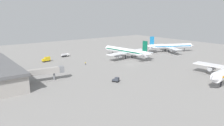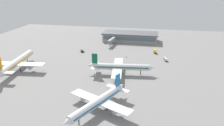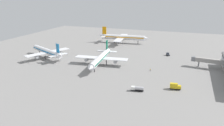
{
  "view_description": "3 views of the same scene",
  "coord_description": "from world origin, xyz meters",
  "px_view_note": "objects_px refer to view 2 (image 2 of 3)",
  "views": [
    {
      "loc": [
        102.87,
        -91.21,
        32.54
      ],
      "look_at": [
        -0.14,
        -13.46,
        2.96
      ],
      "focal_mm": 34.74,
      "sensor_mm": 36.0,
      "label": 1
    },
    {
      "loc": [
        -38.93,
        149.31,
        60.46
      ],
      "look_at": [
        -10.54,
        5.46,
        4.82
      ],
      "focal_mm": 34.79,
      "sensor_mm": 36.0,
      "label": 2
    },
    {
      "loc": [
        -147.42,
        -43.22,
        47.52
      ],
      "look_at": [
        -20.31,
        3.29,
        3.48
      ],
      "focal_mm": 33.92,
      "sensor_mm": 36.0,
      "label": 3
    }
  ],
  "objects_px": {
    "airplane_at_gate": "(120,67)",
    "baggage_tug": "(82,51)",
    "ground_crew_worker": "(126,57)",
    "catering_truck": "(155,51)",
    "airplane_taxiing": "(16,62)",
    "airplane_distant": "(98,102)",
    "fuel_truck": "(166,59)"
  },
  "relations": [
    {
      "from": "airplane_at_gate",
      "to": "ground_crew_worker",
      "type": "bearing_deg",
      "value": 83.46
    },
    {
      "from": "airplane_at_gate",
      "to": "catering_truck",
      "type": "relative_size",
      "value": 8.15
    },
    {
      "from": "ground_crew_worker",
      "to": "fuel_truck",
      "type": "bearing_deg",
      "value": -137.79
    },
    {
      "from": "fuel_truck",
      "to": "baggage_tug",
      "type": "bearing_deg",
      "value": -103.71
    },
    {
      "from": "ground_crew_worker",
      "to": "catering_truck",
      "type": "bearing_deg",
      "value": -100.08
    },
    {
      "from": "fuel_truck",
      "to": "baggage_tug",
      "type": "xyz_separation_m",
      "value": [
        73.4,
        -7.6,
        -0.23
      ]
    },
    {
      "from": "airplane_at_gate",
      "to": "baggage_tug",
      "type": "bearing_deg",
      "value": 128.03
    },
    {
      "from": "catering_truck",
      "to": "fuel_truck",
      "type": "height_order",
      "value": "catering_truck"
    },
    {
      "from": "airplane_taxiing",
      "to": "airplane_distant",
      "type": "bearing_deg",
      "value": -125.22
    },
    {
      "from": "catering_truck",
      "to": "airplane_taxiing",
      "type": "bearing_deg",
      "value": 114.69
    },
    {
      "from": "airplane_distant",
      "to": "fuel_truck",
      "type": "height_order",
      "value": "airplane_distant"
    },
    {
      "from": "airplane_at_gate",
      "to": "baggage_tug",
      "type": "height_order",
      "value": "airplane_at_gate"
    },
    {
      "from": "airplane_at_gate",
      "to": "airplane_taxiing",
      "type": "xyz_separation_m",
      "value": [
        73.97,
        7.18,
        0.59
      ]
    },
    {
      "from": "airplane_distant",
      "to": "catering_truck",
      "type": "xyz_separation_m",
      "value": [
        -26.47,
        -99.11,
        -3.31
      ]
    },
    {
      "from": "airplane_at_gate",
      "to": "airplane_distant",
      "type": "distance_m",
      "value": 46.99
    },
    {
      "from": "airplane_taxiing",
      "to": "baggage_tug",
      "type": "height_order",
      "value": "airplane_taxiing"
    },
    {
      "from": "catering_truck",
      "to": "airplane_distant",
      "type": "bearing_deg",
      "value": 158.36
    },
    {
      "from": "catering_truck",
      "to": "baggage_tug",
      "type": "bearing_deg",
      "value": 92.49
    },
    {
      "from": "airplane_at_gate",
      "to": "fuel_truck",
      "type": "relative_size",
      "value": 7.25
    },
    {
      "from": "baggage_tug",
      "to": "fuel_truck",
      "type": "bearing_deg",
      "value": 146.14
    },
    {
      "from": "baggage_tug",
      "to": "ground_crew_worker",
      "type": "height_order",
      "value": "baggage_tug"
    },
    {
      "from": "airplane_taxiing",
      "to": "baggage_tug",
      "type": "distance_m",
      "value": 59.08
    },
    {
      "from": "airplane_at_gate",
      "to": "fuel_truck",
      "type": "height_order",
      "value": "airplane_at_gate"
    },
    {
      "from": "airplane_taxiing",
      "to": "ground_crew_worker",
      "type": "bearing_deg",
      "value": -66.27
    },
    {
      "from": "baggage_tug",
      "to": "ground_crew_worker",
      "type": "distance_m",
      "value": 41.75
    },
    {
      "from": "catering_truck",
      "to": "fuel_truck",
      "type": "bearing_deg",
      "value": -160.9
    },
    {
      "from": "baggage_tug",
      "to": "airplane_at_gate",
      "type": "bearing_deg",
      "value": 106.67
    },
    {
      "from": "airplane_distant",
      "to": "baggage_tug",
      "type": "relative_size",
      "value": 11.39
    },
    {
      "from": "airplane_at_gate",
      "to": "baggage_tug",
      "type": "distance_m",
      "value": 58.83
    },
    {
      "from": "airplane_distant",
      "to": "airplane_taxiing",
      "type": "bearing_deg",
      "value": -93.99
    },
    {
      "from": "airplane_distant",
      "to": "baggage_tug",
      "type": "bearing_deg",
      "value": -131.44
    },
    {
      "from": "airplane_distant",
      "to": "airplane_at_gate",
      "type": "bearing_deg",
      "value": -158.44
    }
  ]
}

